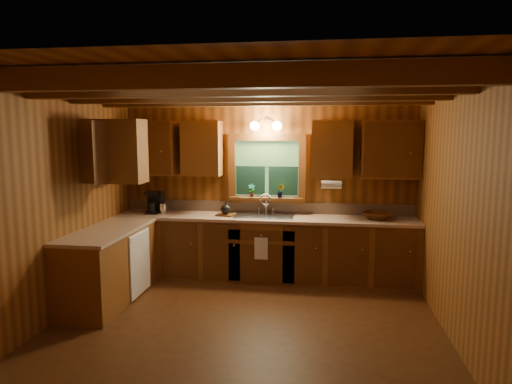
{
  "coord_description": "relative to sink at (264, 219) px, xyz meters",
  "views": [
    {
      "loc": [
        0.8,
        -4.58,
        2.08
      ],
      "look_at": [
        0.0,
        0.8,
        1.35
      ],
      "focal_mm": 31.67,
      "sensor_mm": 36.0,
      "label": 1
    }
  ],
  "objects": [
    {
      "name": "dishwasher_panel",
      "position": [
        -1.47,
        -0.92,
        -0.43
      ],
      "size": [
        0.02,
        0.6,
        0.8
      ],
      "primitive_type": "cube",
      "color": "white",
      "rests_on": "base_cabinets"
    },
    {
      "name": "utensil_crock",
      "position": [
        -1.5,
        0.01,
        0.13
      ],
      "size": [
        0.12,
        0.12,
        0.33
      ],
      "rotation": [
        0.0,
        0.0,
        0.12
      ],
      "color": "silver",
      "rests_on": "countertop"
    },
    {
      "name": "window_sill",
      "position": [
        0.0,
        0.22,
        0.26
      ],
      "size": [
        1.06,
        0.14,
        0.04
      ],
      "primitive_type": "cube",
      "color": "brown",
      "rests_on": "room"
    },
    {
      "name": "cutting_board",
      "position": [
        -0.55,
        -0.05,
        0.06
      ],
      "size": [
        0.28,
        0.23,
        0.02
      ],
      "primitive_type": "cube",
      "rotation": [
        0.0,
        0.0,
        -0.23
      ],
      "color": "#502B11",
      "rests_on": "countertop"
    },
    {
      "name": "potted_plant_right",
      "position": [
        0.21,
        0.19,
        0.38
      ],
      "size": [
        0.11,
        0.1,
        0.19
      ],
      "primitive_type": "imported",
      "rotation": [
        0.0,
        0.0,
        -0.11
      ],
      "color": "#502B11",
      "rests_on": "window_sill"
    },
    {
      "name": "window",
      "position": [
        0.0,
        0.26,
        0.67
      ],
      "size": [
        1.12,
        0.08,
        1.0
      ],
      "color": "brown",
      "rests_on": "room"
    },
    {
      "name": "potted_plant_left",
      "position": [
        -0.21,
        0.21,
        0.38
      ],
      "size": [
        0.12,
        0.09,
        0.19
      ],
      "primitive_type": "imported",
      "rotation": [
        0.0,
        0.0,
        0.28
      ],
      "color": "#502B11",
      "rests_on": "window_sill"
    },
    {
      "name": "backsplash",
      "position": [
        0.0,
        0.28,
        0.12
      ],
      "size": [
        4.2,
        0.02,
        0.16
      ],
      "primitive_type": "cube",
      "color": "tan",
      "rests_on": "room"
    },
    {
      "name": "sink",
      "position": [
        0.0,
        0.0,
        0.0
      ],
      "size": [
        0.82,
        0.48,
        0.43
      ],
      "color": "silver",
      "rests_on": "countertop"
    },
    {
      "name": "coffee_maker",
      "position": [
        -1.64,
        0.01,
        0.2
      ],
      "size": [
        0.18,
        0.23,
        0.32
      ],
      "rotation": [
        0.0,
        0.0,
        0.2
      ],
      "color": "black",
      "rests_on": "countertop"
    },
    {
      "name": "paper_towel_roll",
      "position": [
        0.92,
        -0.07,
        0.51
      ],
      "size": [
        0.27,
        0.11,
        0.11
      ],
      "primitive_type": "cylinder",
      "rotation": [
        0.0,
        1.57,
        0.0
      ],
      "color": "white",
      "rests_on": "upper_cabinets"
    },
    {
      "name": "wall_sconce",
      "position": [
        0.0,
        0.14,
        1.31
      ],
      "size": [
        0.45,
        0.21,
        0.17
      ],
      "color": "black",
      "rests_on": "room"
    },
    {
      "name": "upper_cabinets",
      "position": [
        -0.56,
        -0.18,
        0.98
      ],
      "size": [
        4.19,
        1.77,
        0.78
      ],
      "color": "brown",
      "rests_on": "room"
    },
    {
      "name": "room",
      "position": [
        0.0,
        -1.6,
        0.44
      ],
      "size": [
        4.2,
        4.2,
        4.2
      ],
      "color": "#4C2A12",
      "rests_on": "ground"
    },
    {
      "name": "countertop",
      "position": [
        -0.48,
        -0.31,
        0.02
      ],
      "size": [
        4.2,
        2.24,
        0.04
      ],
      "color": "tan",
      "rests_on": "base_cabinets"
    },
    {
      "name": "ceiling_beams",
      "position": [
        0.0,
        -1.6,
        1.63
      ],
      "size": [
        4.2,
        2.54,
        0.18
      ],
      "color": "brown",
      "rests_on": "room"
    },
    {
      "name": "teakettle",
      "position": [
        -0.55,
        -0.05,
        0.13
      ],
      "size": [
        0.14,
        0.14,
        0.17
      ],
      "rotation": [
        0.0,
        0.0,
        0.4
      ],
      "color": "black",
      "rests_on": "cutting_board"
    },
    {
      "name": "base_cabinets",
      "position": [
        -0.49,
        -0.32,
        -0.43
      ],
      "size": [
        4.2,
        2.22,
        0.86
      ],
      "color": "brown",
      "rests_on": "ground"
    },
    {
      "name": "dish_towel",
      "position": [
        0.0,
        -0.34,
        -0.34
      ],
      "size": [
        0.18,
        0.01,
        0.3
      ],
      "primitive_type": "cube",
      "color": "white",
      "rests_on": "base_cabinets"
    },
    {
      "name": "wicker_basket",
      "position": [
        1.55,
        0.0,
        0.09
      ],
      "size": [
        0.53,
        0.53,
        0.1
      ],
      "primitive_type": "imported",
      "rotation": [
        0.0,
        0.0,
        -0.39
      ],
      "color": "#48230C",
      "rests_on": "countertop"
    }
  ]
}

